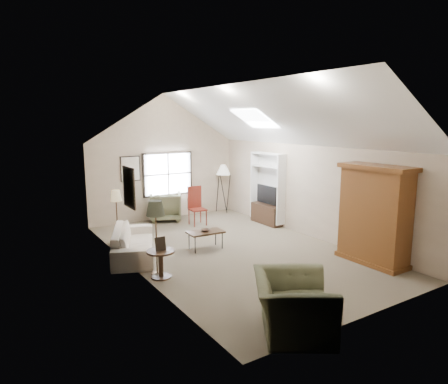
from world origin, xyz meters
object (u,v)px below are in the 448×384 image
sofa (134,242)px  side_table (161,264)px  armchair_near (293,305)px  coffee_table (206,240)px  armoire (375,215)px  armchair_far (166,206)px  side_chair (198,206)px

sofa → side_table: size_ratio=3.99×
armchair_near → coffee_table: armchair_near is taller
armoire → armchair_far: (-2.31, 6.10, -0.65)m
armchair_near → armoire: bearing=-36.6°
armchair_near → coffee_table: (0.86, 4.13, -0.19)m
side_table → side_chair: size_ratio=0.48×
sofa → side_chair: 3.14m
sofa → coffee_table: (1.68, -0.49, -0.11)m
armchair_far → armoire: bearing=134.9°
sofa → side_table: sofa is taller
armchair_far → side_table: armchair_far is taller
sofa → armchair_far: (2.07, 2.77, 0.12)m
side_table → side_chair: 4.22m
armchair_near → coffee_table: bearing=21.6°
armoire → armchair_far: armoire is taller
sofa → armchair_far: bearing=-14.9°
sofa → armchair_near: armchair_near is taller
armoire → coffee_table: (-2.70, 2.83, -0.87)m
side_table → armoire: bearing=-21.5°
coffee_table → side_table: size_ratio=1.55×
sofa → coffee_table: size_ratio=2.58×
sofa → armchair_near: bearing=-148.0°
armoire → coffee_table: size_ratio=2.48×
coffee_table → side_table: (-1.68, -1.11, 0.06)m
armchair_far → side_table: 4.84m
armchair_near → side_chair: (1.82, 6.30, 0.17)m
side_chair → sofa: bearing=-144.7°
side_chair → armchair_far: bearing=120.3°
armoire → side_table: (-4.38, 1.73, -0.81)m
armchair_far → sofa: bearing=77.4°
sofa → side_table: (0.00, -1.60, -0.05)m
armoire → armchair_near: size_ratio=1.70×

